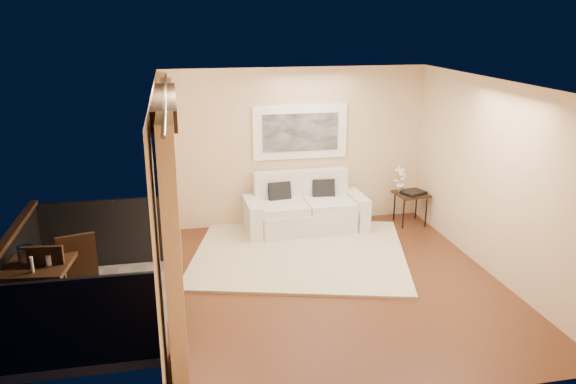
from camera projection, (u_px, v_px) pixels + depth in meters
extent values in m
plane|color=#532C18|center=(335.00, 284.00, 7.67)|extent=(5.00, 5.00, 0.00)
plane|color=white|center=(341.00, 84.00, 6.85)|extent=(5.00, 5.00, 0.00)
plane|color=#CFB18A|center=(297.00, 147.00, 9.60)|extent=(4.50, 0.00, 4.50)
plane|color=#CFB18A|center=(418.00, 272.00, 4.92)|extent=(4.50, 0.00, 4.50)
plane|color=#CFB18A|center=(496.00, 180.00, 7.69)|extent=(0.00, 5.00, 5.00)
plane|color=#CFB18A|center=(162.00, 163.00, 8.56)|extent=(0.00, 2.70, 2.70)
plane|color=#CFB18A|center=(157.00, 263.00, 5.10)|extent=(0.00, 2.70, 2.70)
plane|color=#CFB18A|center=(153.00, 102.00, 6.47)|extent=(0.00, 2.40, 2.40)
cube|color=black|center=(164.00, 104.00, 6.50)|extent=(0.28, 2.40, 0.22)
cube|color=#605B56|center=(95.00, 311.00, 7.09)|extent=(1.80, 2.60, 0.12)
cube|color=black|center=(16.00, 277.00, 6.75)|extent=(0.06, 2.60, 1.00)
cube|color=black|center=(102.00, 233.00, 8.10)|extent=(1.80, 0.06, 1.00)
cube|color=black|center=(74.00, 323.00, 5.73)|extent=(1.80, 0.06, 1.00)
cube|color=black|center=(9.00, 237.00, 6.60)|extent=(0.10, 2.60, 0.06)
cube|color=tan|center=(172.00, 170.00, 8.32)|extent=(0.16, 0.75, 2.62)
cube|color=tan|center=(173.00, 252.00, 5.42)|extent=(0.16, 0.75, 2.62)
cylinder|color=#4C473F|center=(165.00, 95.00, 6.47)|extent=(0.04, 4.80, 0.04)
cube|color=white|center=(300.00, 132.00, 9.50)|extent=(1.62, 0.05, 0.92)
cube|color=black|center=(301.00, 132.00, 9.46)|extent=(1.30, 0.02, 0.64)
cube|color=beige|center=(300.00, 252.00, 8.64)|extent=(3.78, 3.49, 0.04)
cube|color=silver|center=(305.00, 219.00, 9.50)|extent=(1.66, 0.91, 0.40)
cube|color=silver|center=(301.00, 193.00, 9.70)|extent=(1.64, 0.25, 0.79)
cube|color=silver|center=(253.00, 218.00, 9.28)|extent=(0.25, 0.87, 0.60)
cube|color=silver|center=(356.00, 210.00, 9.66)|extent=(0.25, 0.87, 0.60)
cube|color=silver|center=(283.00, 207.00, 9.31)|extent=(0.79, 0.79, 0.13)
cube|color=silver|center=(329.00, 203.00, 9.48)|extent=(0.79, 0.79, 0.13)
cube|color=black|center=(280.00, 193.00, 9.47)|extent=(0.40, 0.22, 0.40)
cube|color=black|center=(323.00, 190.00, 9.63)|extent=(0.40, 0.21, 0.40)
cube|color=black|center=(411.00, 194.00, 9.74)|extent=(0.58, 0.58, 0.04)
cylinder|color=black|center=(404.00, 214.00, 9.59)|extent=(0.03, 0.03, 0.53)
cylinder|color=black|center=(426.00, 212.00, 9.67)|extent=(0.03, 0.03, 0.53)
cylinder|color=black|center=(394.00, 206.00, 9.98)|extent=(0.03, 0.03, 0.53)
cylinder|color=black|center=(416.00, 205.00, 10.05)|extent=(0.03, 0.03, 0.53)
cube|color=black|center=(414.00, 193.00, 9.66)|extent=(0.45, 0.40, 0.05)
imported|color=white|center=(400.00, 179.00, 9.74)|extent=(0.29, 0.25, 0.47)
cube|color=black|center=(37.00, 266.00, 6.31)|extent=(0.79, 0.79, 0.06)
cylinder|color=black|center=(8.00, 315.00, 6.11)|extent=(0.04, 0.04, 0.78)
cylinder|color=black|center=(64.00, 310.00, 6.22)|extent=(0.04, 0.04, 0.78)
cylinder|color=black|center=(21.00, 291.00, 6.65)|extent=(0.04, 0.04, 0.78)
cylinder|color=black|center=(73.00, 286.00, 6.76)|extent=(0.04, 0.04, 0.78)
cube|color=black|center=(78.00, 271.00, 6.95)|extent=(0.54, 0.54, 0.05)
cube|color=black|center=(77.00, 258.00, 6.70)|extent=(0.44, 0.16, 0.58)
cylinder|color=black|center=(93.00, 281.00, 7.26)|extent=(0.03, 0.03, 0.46)
cylinder|color=black|center=(64.00, 286.00, 7.10)|extent=(0.03, 0.03, 0.46)
cylinder|color=black|center=(97.00, 292.00, 6.95)|extent=(0.03, 0.03, 0.46)
cylinder|color=black|center=(66.00, 299.00, 6.80)|extent=(0.03, 0.03, 0.46)
cube|color=black|center=(42.00, 301.00, 6.20)|extent=(0.50, 0.50, 0.05)
cube|color=black|center=(45.00, 271.00, 6.31)|extent=(0.46, 0.10, 0.60)
cylinder|color=black|center=(22.00, 331.00, 6.09)|extent=(0.03, 0.03, 0.47)
cylinder|color=black|center=(57.00, 329.00, 6.12)|extent=(0.03, 0.03, 0.47)
cylinder|color=black|center=(33.00, 314.00, 6.44)|extent=(0.03, 0.03, 0.47)
cylinder|color=black|center=(66.00, 312.00, 6.47)|extent=(0.03, 0.03, 0.47)
cylinder|color=silver|center=(26.00, 255.00, 6.30)|extent=(0.18, 0.18, 0.20)
cylinder|color=red|center=(39.00, 258.00, 6.38)|extent=(0.06, 0.06, 0.07)
cylinder|color=white|center=(32.00, 265.00, 6.07)|extent=(0.04, 0.04, 0.18)
cylinder|color=white|center=(49.00, 260.00, 6.25)|extent=(0.06, 0.06, 0.12)
cylinder|color=silver|center=(57.00, 256.00, 6.37)|extent=(0.06, 0.06, 0.12)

